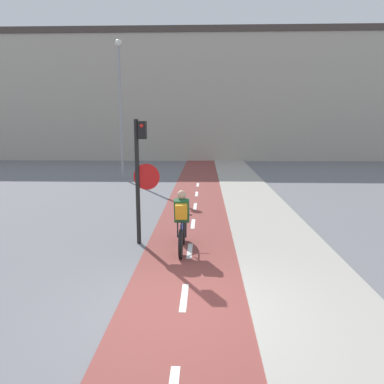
# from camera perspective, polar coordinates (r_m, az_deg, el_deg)

# --- Properties ---
(ground_plane) EXTENTS (120.00, 120.00, 0.00)m
(ground_plane) POSITION_cam_1_polar(r_m,az_deg,el_deg) (6.57, -1.46, -17.83)
(ground_plane) COLOR slate
(bike_lane) EXTENTS (2.25, 60.00, 0.02)m
(bike_lane) POSITION_cam_1_polar(r_m,az_deg,el_deg) (6.57, -1.45, -17.72)
(bike_lane) COLOR brown
(bike_lane) RESTS_ON ground_plane
(sidewalk_strip) EXTENTS (2.40, 60.00, 0.05)m
(sidewalk_strip) POSITION_cam_1_polar(r_m,az_deg,el_deg) (6.84, 19.35, -17.02)
(sidewalk_strip) COLOR #A8A399
(sidewalk_strip) RESTS_ON ground_plane
(building_row_background) EXTENTS (60.00, 5.20, 10.67)m
(building_row_background) POSITION_cam_1_polar(r_m,az_deg,el_deg) (33.72, 1.42, 14.25)
(building_row_background) COLOR #B2A899
(building_row_background) RESTS_ON ground_plane
(traffic_light_pole) EXTENTS (0.67, 0.25, 3.21)m
(traffic_light_pole) POSITION_cam_1_polar(r_m,az_deg,el_deg) (9.59, -7.87, 3.61)
(traffic_light_pole) COLOR black
(traffic_light_pole) RESTS_ON ground_plane
(street_lamp_far) EXTENTS (0.36, 0.36, 7.45)m
(street_lamp_far) POSITION_cam_1_polar(r_m,az_deg,el_deg) (21.19, -10.88, 14.04)
(street_lamp_far) COLOR gray
(street_lamp_far) RESTS_ON ground_plane
(cyclist_near) EXTENTS (0.46, 1.78, 1.52)m
(cyclist_near) POSITION_cam_1_polar(r_m,az_deg,el_deg) (9.13, -1.55, -4.73)
(cyclist_near) COLOR black
(cyclist_near) RESTS_ON ground_plane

